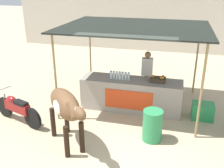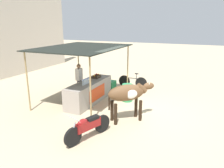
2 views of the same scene
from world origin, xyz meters
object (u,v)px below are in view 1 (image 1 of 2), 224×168
stall_counter (131,94)px  water_barrel (152,125)px  motorcycle_parked (17,108)px  cooler_box (203,111)px  fruit_crate (158,79)px  cow (66,107)px  vendor_behind_counter (147,76)px

stall_counter → water_barrel: 1.73m
stall_counter → motorcycle_parked: size_ratio=1.74×
cooler_box → motorcycle_parked: (-5.00, -1.49, 0.19)m
fruit_crate → water_barrel: (0.05, -1.57, -0.63)m
cooler_box → cow: bearing=-146.1°
water_barrel → cow: (-1.94, -0.73, 0.63)m
water_barrel → cow: 2.16m
cow → motorcycle_parked: cow is taller
vendor_behind_counter → cow: size_ratio=1.06×
fruit_crate → cooler_box: 1.55m
stall_counter → fruit_crate: bearing=3.9°
vendor_behind_counter → motorcycle_parked: bearing=-144.3°
fruit_crate → cow: cow is taller
fruit_crate → vendor_behind_counter: (-0.41, 0.70, -0.18)m
water_barrel → vendor_behind_counter: bearing=101.6°
vendor_behind_counter → cooler_box: (1.74, -0.85, -0.61)m
cooler_box → fruit_crate: bearing=173.6°
water_barrel → cow: cow is taller
stall_counter → cow: 2.57m
vendor_behind_counter → motorcycle_parked: vendor_behind_counter is taller
stall_counter → water_barrel: bearing=-61.5°
stall_counter → fruit_crate: 0.95m
cow → motorcycle_parked: size_ratio=0.90×
cow → motorcycle_parked: (-1.79, 0.66, -0.61)m
fruit_crate → cooler_box: fruit_crate is taller
water_barrel → cow: bearing=-159.3°
cooler_box → motorcycle_parked: 5.22m
stall_counter → motorcycle_parked: stall_counter is taller
vendor_behind_counter → cooler_box: vendor_behind_counter is taller
fruit_crate → water_barrel: 1.70m
vendor_behind_counter → water_barrel: vendor_behind_counter is taller
vendor_behind_counter → motorcycle_parked: (-3.26, -2.34, -0.42)m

